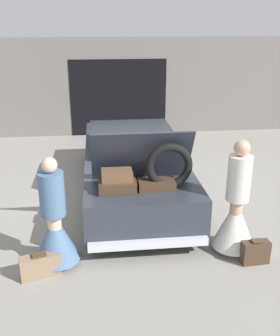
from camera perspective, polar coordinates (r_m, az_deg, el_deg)
name	(u,v)px	position (r m, az deg, el deg)	size (l,w,h in m)	color
ground_plane	(133,193)	(7.93, -1.04, -3.63)	(40.00, 40.00, 0.00)	gray
garage_wall_back	(118,87)	(11.72, -3.17, 11.59)	(12.00, 0.14, 2.80)	slate
car	(133,165)	(7.68, -1.06, 0.41)	(1.86, 4.75, 1.75)	#2D333D
person_left	(55,228)	(5.64, -12.24, -8.52)	(0.66, 0.66, 1.61)	beige
person_right	(236,213)	(5.96, 13.71, -6.41)	(0.64, 0.64, 1.74)	tan
suitcase_beside_left_person	(40,266)	(5.65, -14.29, -13.57)	(0.57, 0.33, 0.35)	#8C7259
suitcase_beside_right_person	(255,252)	(5.97, 16.37, -11.63)	(0.41, 0.20, 0.37)	#473323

